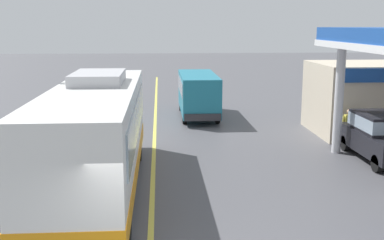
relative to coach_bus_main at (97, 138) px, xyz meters
The scene contains 6 objects.
ground 13.48m from the coach_bus_main, 82.59° to the left, with size 120.00×120.00×0.00m, color #4C4C51.
lane_divider_stripe 8.61m from the coach_bus_main, 78.21° to the left, with size 0.16×50.00×0.01m, color #D8CC4C.
coach_bus_main is the anchor object (origin of this frame).
car_at_pump 10.89m from the coach_bus_main, 15.10° to the left, with size 1.70×4.20×1.82m.
minibus_opposing_lane 12.91m from the coach_bus_main, 71.11° to the left, with size 2.04×6.13×2.44m.
pedestrian_near_pump 11.22m from the coach_bus_main, 25.76° to the left, with size 0.55×0.22×1.66m.
Camera 1 is at (0.28, -8.03, 5.22)m, focal length 44.83 mm.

